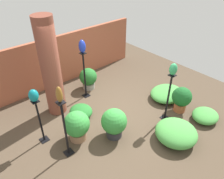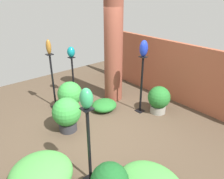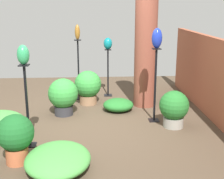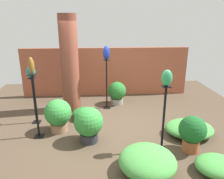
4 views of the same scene
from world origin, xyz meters
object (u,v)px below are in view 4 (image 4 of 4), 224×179
object	(u,v)px
pedestal_jade	(163,122)
potted_plant_walkway_edge	(117,92)
pedestal_bronze	(36,109)
brick_pillar	(70,64)
art_vase_bronze	(31,66)
potted_plant_near_pillar	(89,123)
pedestal_cobalt	(107,86)
art_vase_cobalt	(106,53)
potted_plant_front_left	(192,132)
art_vase_teal	(31,72)
potted_plant_front_right	(58,114)
pedestal_teal	(35,103)
art_vase_jade	(167,78)

from	to	relation	value
pedestal_jade	potted_plant_walkway_edge	distance (m)	2.68
pedestal_bronze	pedestal_jade	xyz separation A→B (m)	(2.62, -0.71, -0.05)
brick_pillar	art_vase_bronze	world-z (taller)	brick_pillar
potted_plant_near_pillar	pedestal_cobalt	bearing A→B (deg)	75.70
pedestal_bronze	art_vase_cobalt	size ratio (longest dim) A/B	3.82
potted_plant_front_left	art_vase_cobalt	bearing A→B (deg)	124.16
pedestal_jade	art_vase_teal	world-z (taller)	art_vase_teal
potted_plant_near_pillar	pedestal_jade	bearing A→B (deg)	-16.20
potted_plant_front_right	brick_pillar	bearing A→B (deg)	82.38
potted_plant_front_right	pedestal_cobalt	bearing A→B (deg)	48.25
pedestal_teal	potted_plant_walkway_edge	world-z (taller)	pedestal_teal
brick_pillar	potted_plant_near_pillar	size ratio (longest dim) A/B	3.44
brick_pillar	art_vase_cobalt	xyz separation A→B (m)	(1.02, 0.04, 0.31)
pedestal_bronze	art_vase_bronze	bearing A→B (deg)	0.00
art_vase_teal	pedestal_teal	bearing A→B (deg)	0.00
potted_plant_near_pillar	pedestal_bronze	bearing A→B (deg)	166.31
potted_plant_near_pillar	potted_plant_front_right	size ratio (longest dim) A/B	0.99
pedestal_jade	potted_plant_front_left	distance (m)	0.62
art_vase_jade	potted_plant_walkway_edge	xyz separation A→B (m)	(-0.68, 2.58, -1.14)
pedestal_cobalt	art_vase_jade	xyz separation A→B (m)	(1.01, -2.27, 0.84)
pedestal_cobalt	potted_plant_walkway_edge	bearing A→B (deg)	42.83
art_vase_teal	potted_plant_front_right	xyz separation A→B (m)	(0.65, -0.50, -0.90)
brick_pillar	pedestal_jade	distance (m)	3.10
potted_plant_near_pillar	art_vase_bronze	bearing A→B (deg)	166.31
pedestal_teal	potted_plant_near_pillar	xyz separation A→B (m)	(1.38, -1.00, -0.12)
pedestal_teal	art_vase_teal	distance (m)	0.79
potted_plant_front_right	potted_plant_front_left	world-z (taller)	potted_plant_front_right
pedestal_cobalt	art_vase_bronze	distance (m)	2.44
brick_pillar	potted_plant_walkway_edge	bearing A→B (deg)	14.37
pedestal_bronze	potted_plant_near_pillar	world-z (taller)	pedestal_bronze
brick_pillar	art_vase_cobalt	distance (m)	1.07
art_vase_bronze	potted_plant_front_right	bearing A→B (deg)	28.85
art_vase_jade	potted_plant_front_right	bearing A→B (deg)	156.99
pedestal_cobalt	pedestal_teal	xyz separation A→B (m)	(-1.85, -0.84, -0.13)
art_vase_bronze	art_vase_jade	bearing A→B (deg)	-15.11
pedestal_teal	potted_plant_front_left	xyz separation A→B (m)	(3.44, -1.50, -0.12)
brick_pillar	pedestal_cobalt	xyz separation A→B (m)	(1.02, 0.04, -0.67)
art_vase_jade	potted_plant_near_pillar	size ratio (longest dim) A/B	0.40
potted_plant_walkway_edge	pedestal_jade	bearing A→B (deg)	-75.25
art_vase_teal	art_vase_jade	distance (m)	3.20
art_vase_teal	potted_plant_front_right	bearing A→B (deg)	-37.25
art_vase_bronze	potted_plant_front_right	xyz separation A→B (m)	(0.41, 0.23, -1.20)
brick_pillar	art_vase_cobalt	size ratio (longest dim) A/B	7.05
potted_plant_near_pillar	potted_plant_front_right	world-z (taller)	potted_plant_front_right
brick_pillar	pedestal_teal	bearing A→B (deg)	-135.99
brick_pillar	potted_plant_walkway_edge	distance (m)	1.70
potted_plant_walkway_edge	art_vase_bronze	bearing A→B (deg)	-136.01
pedestal_teal	art_vase_jade	xyz separation A→B (m)	(2.86, -1.43, 0.97)
pedestal_cobalt	potted_plant_walkway_edge	world-z (taller)	pedestal_cobalt
art_vase_cobalt	art_vase_jade	size ratio (longest dim) A/B	1.23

